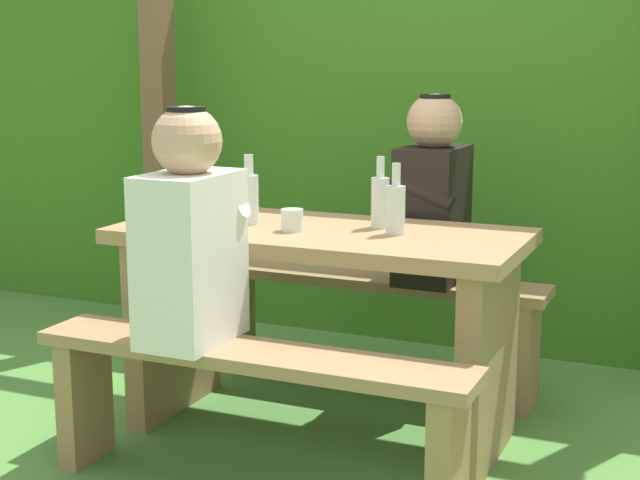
{
  "coord_description": "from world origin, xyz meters",
  "views": [
    {
      "loc": [
        1.29,
        -2.96,
        1.35
      ],
      "look_at": [
        0.0,
        0.0,
        0.7
      ],
      "focal_mm": 53.8,
      "sensor_mm": 36.0,
      "label": 1
    }
  ],
  "objects_px": {
    "bench_far": "(372,307)",
    "bottle_right": "(380,200)",
    "person_black_coat": "(433,196)",
    "drinking_glass": "(292,220)",
    "bottle_center": "(249,197)",
    "bottle_left": "(396,207)",
    "person_white_shirt": "(190,235)",
    "picnic_table": "(320,296)",
    "bench_near": "(251,391)"
  },
  "relations": [
    {
      "from": "bench_near",
      "to": "person_black_coat",
      "type": "bearing_deg",
      "value": 77.03
    },
    {
      "from": "drinking_glass",
      "to": "bench_far",
      "type": "bearing_deg",
      "value": 83.28
    },
    {
      "from": "bottle_left",
      "to": "bottle_center",
      "type": "bearing_deg",
      "value": -177.33
    },
    {
      "from": "drinking_glass",
      "to": "picnic_table",
      "type": "bearing_deg",
      "value": 46.55
    },
    {
      "from": "bench_far",
      "to": "bottle_right",
      "type": "relative_size",
      "value": 5.67
    },
    {
      "from": "person_black_coat",
      "to": "bench_far",
      "type": "bearing_deg",
      "value": 179.21
    },
    {
      "from": "person_white_shirt",
      "to": "bottle_left",
      "type": "height_order",
      "value": "person_white_shirt"
    },
    {
      "from": "bench_far",
      "to": "bottle_left",
      "type": "xyz_separation_m",
      "value": [
        0.27,
        -0.51,
        0.5
      ]
    },
    {
      "from": "bench_far",
      "to": "bottle_center",
      "type": "bearing_deg",
      "value": -116.29
    },
    {
      "from": "bottle_left",
      "to": "bottle_center",
      "type": "distance_m",
      "value": 0.54
    },
    {
      "from": "bench_far",
      "to": "drinking_glass",
      "type": "xyz_separation_m",
      "value": [
        -0.07,
        -0.6,
        0.45
      ]
    },
    {
      "from": "person_black_coat",
      "to": "bottle_right",
      "type": "relative_size",
      "value": 2.91
    },
    {
      "from": "bench_far",
      "to": "bottle_center",
      "type": "relative_size",
      "value": 5.7
    },
    {
      "from": "bottle_right",
      "to": "bottle_center",
      "type": "relative_size",
      "value": 1.01
    },
    {
      "from": "drinking_glass",
      "to": "person_black_coat",
      "type": "bearing_deg",
      "value": 62.4
    },
    {
      "from": "bench_far",
      "to": "bench_near",
      "type": "bearing_deg",
      "value": -90.0
    },
    {
      "from": "person_white_shirt",
      "to": "drinking_glass",
      "type": "bearing_deg",
      "value": 73.84
    },
    {
      "from": "person_black_coat",
      "to": "bottle_right",
      "type": "xyz_separation_m",
      "value": [
        -0.06,
        -0.42,
        0.04
      ]
    },
    {
      "from": "person_white_shirt",
      "to": "person_black_coat",
      "type": "xyz_separation_m",
      "value": [
        0.44,
        1.04,
        0.0
      ]
    },
    {
      "from": "picnic_table",
      "to": "bench_near",
      "type": "distance_m",
      "value": 0.55
    },
    {
      "from": "bench_far",
      "to": "bottle_right",
      "type": "distance_m",
      "value": 0.68
    },
    {
      "from": "bottle_center",
      "to": "person_white_shirt",
      "type": "bearing_deg",
      "value": -82.62
    },
    {
      "from": "picnic_table",
      "to": "bench_far",
      "type": "height_order",
      "value": "picnic_table"
    },
    {
      "from": "bottle_left",
      "to": "bottle_right",
      "type": "xyz_separation_m",
      "value": [
        -0.09,
        0.09,
        0.0
      ]
    },
    {
      "from": "bottle_right",
      "to": "bottle_center",
      "type": "distance_m",
      "value": 0.46
    },
    {
      "from": "bench_far",
      "to": "person_black_coat",
      "type": "bearing_deg",
      "value": -0.79
    },
    {
      "from": "picnic_table",
      "to": "bench_far",
      "type": "relative_size",
      "value": 1.0
    },
    {
      "from": "person_black_coat",
      "to": "drinking_glass",
      "type": "relative_size",
      "value": 9.41
    },
    {
      "from": "bench_near",
      "to": "bench_far",
      "type": "bearing_deg",
      "value": 90.0
    },
    {
      "from": "bottle_right",
      "to": "person_white_shirt",
      "type": "bearing_deg",
      "value": -121.31
    },
    {
      "from": "bench_near",
      "to": "bottle_center",
      "type": "bearing_deg",
      "value": 117.49
    },
    {
      "from": "bottle_left",
      "to": "bottle_center",
      "type": "relative_size",
      "value": 0.97
    },
    {
      "from": "bench_far",
      "to": "bottle_right",
      "type": "bearing_deg",
      "value": -66.79
    },
    {
      "from": "bench_far",
      "to": "person_black_coat",
      "type": "relative_size",
      "value": 1.95
    },
    {
      "from": "person_black_coat",
      "to": "bottle_center",
      "type": "distance_m",
      "value": 0.74
    },
    {
      "from": "picnic_table",
      "to": "drinking_glass",
      "type": "relative_size",
      "value": 18.32
    },
    {
      "from": "bottle_right",
      "to": "bench_far",
      "type": "bearing_deg",
      "value": 113.21
    },
    {
      "from": "bench_far",
      "to": "drinking_glass",
      "type": "distance_m",
      "value": 0.75
    },
    {
      "from": "bench_far",
      "to": "drinking_glass",
      "type": "height_order",
      "value": "drinking_glass"
    },
    {
      "from": "person_white_shirt",
      "to": "bottle_right",
      "type": "xyz_separation_m",
      "value": [
        0.38,
        0.63,
        0.04
      ]
    },
    {
      "from": "person_black_coat",
      "to": "drinking_glass",
      "type": "xyz_separation_m",
      "value": [
        -0.31,
        -0.6,
        -0.02
      ]
    },
    {
      "from": "bench_near",
      "to": "person_white_shirt",
      "type": "xyz_separation_m",
      "value": [
        -0.2,
        0.0,
        0.47
      ]
    },
    {
      "from": "picnic_table",
      "to": "drinking_glass",
      "type": "xyz_separation_m",
      "value": [
        -0.07,
        -0.07,
        0.28
      ]
    },
    {
      "from": "drinking_glass",
      "to": "bottle_left",
      "type": "relative_size",
      "value": 0.32
    },
    {
      "from": "picnic_table",
      "to": "bench_far",
      "type": "bearing_deg",
      "value": 90.0
    },
    {
      "from": "picnic_table",
      "to": "person_white_shirt",
      "type": "bearing_deg",
      "value": -111.0
    },
    {
      "from": "bench_near",
      "to": "picnic_table",
      "type": "bearing_deg",
      "value": 90.0
    },
    {
      "from": "bench_near",
      "to": "drinking_glass",
      "type": "distance_m",
      "value": 0.64
    },
    {
      "from": "bench_near",
      "to": "drinking_glass",
      "type": "height_order",
      "value": "drinking_glass"
    },
    {
      "from": "bench_far",
      "to": "drinking_glass",
      "type": "bearing_deg",
      "value": -96.72
    }
  ]
}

